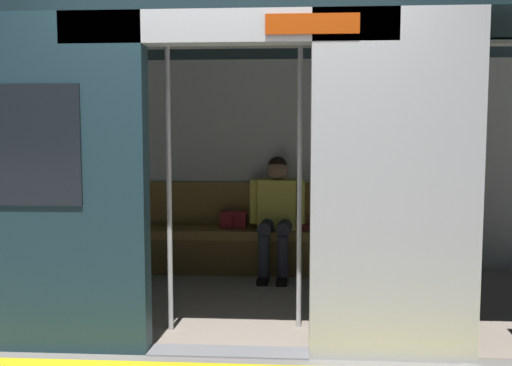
# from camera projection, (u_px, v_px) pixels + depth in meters

# --- Properties ---
(ground_plane) EXTENTS (60.00, 60.00, 0.00)m
(ground_plane) POSITION_uv_depth(u_px,v_px,m) (228.00, 353.00, 3.68)
(ground_plane) COLOR gray
(train_car) EXTENTS (6.40, 2.60, 2.29)m
(train_car) POSITION_uv_depth(u_px,v_px,m) (234.00, 122.00, 4.69)
(train_car) COLOR silver
(train_car) RESTS_ON ground_plane
(bench_seat) EXTENTS (2.45, 0.44, 0.45)m
(bench_seat) POSITION_uv_depth(u_px,v_px,m) (251.00, 239.00, 5.73)
(bench_seat) COLOR olive
(bench_seat) RESTS_ON ground_plane
(person_seated) EXTENTS (0.55, 0.69, 1.17)m
(person_seated) POSITION_uv_depth(u_px,v_px,m) (277.00, 208.00, 5.63)
(person_seated) COLOR #D8CC4C
(person_seated) RESTS_ON ground_plane
(handbag) EXTENTS (0.26, 0.15, 0.17)m
(handbag) POSITION_uv_depth(u_px,v_px,m) (233.00, 220.00, 5.79)
(handbag) COLOR maroon
(handbag) RESTS_ON bench_seat
(book) EXTENTS (0.20, 0.25, 0.03)m
(book) POSITION_uv_depth(u_px,v_px,m) (308.00, 227.00, 5.78)
(book) COLOR #B22D2D
(book) RESTS_ON bench_seat
(grab_pole_door) EXTENTS (0.04, 0.04, 2.15)m
(grab_pole_door) POSITION_uv_depth(u_px,v_px,m) (169.00, 182.00, 4.00)
(grab_pole_door) COLOR silver
(grab_pole_door) RESTS_ON ground_plane
(grab_pole_far) EXTENTS (0.04, 0.04, 2.15)m
(grab_pole_far) POSITION_uv_depth(u_px,v_px,m) (300.00, 181.00, 4.06)
(grab_pole_far) COLOR silver
(grab_pole_far) RESTS_ON ground_plane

